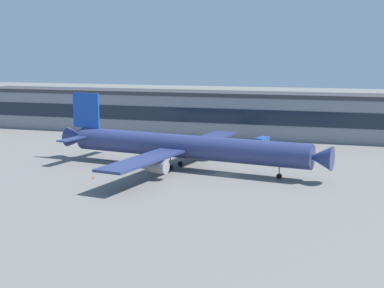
% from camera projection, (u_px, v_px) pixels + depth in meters
% --- Properties ---
extents(ground_plane, '(600.00, 600.00, 0.00)m').
position_uv_depth(ground_plane, '(227.00, 174.00, 115.28)').
color(ground_plane, slate).
extents(terminal_building, '(194.74, 14.61, 13.41)m').
position_uv_depth(terminal_building, '(270.00, 115.00, 165.23)').
color(terminal_building, gray).
rests_on(terminal_building, ground_plane).
extents(airliner, '(63.77, 55.18, 15.89)m').
position_uv_depth(airliner, '(183.00, 146.00, 119.73)').
color(airliner, navy).
rests_on(airliner, ground_plane).
extents(follow_me_car, '(2.94, 4.73, 1.85)m').
position_uv_depth(follow_me_car, '(169.00, 140.00, 153.81)').
color(follow_me_car, '#2651A5').
rests_on(follow_me_car, ground_plane).
extents(crew_van, '(3.51, 5.60, 2.55)m').
position_uv_depth(crew_van, '(262.00, 141.00, 149.34)').
color(crew_van, '#2651A5').
rests_on(crew_van, ground_plane).
extents(traffic_cone_0, '(0.56, 0.56, 0.70)m').
position_uv_depth(traffic_cone_0, '(94.00, 177.00, 111.11)').
color(traffic_cone_0, '#F2590C').
rests_on(traffic_cone_0, ground_plane).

